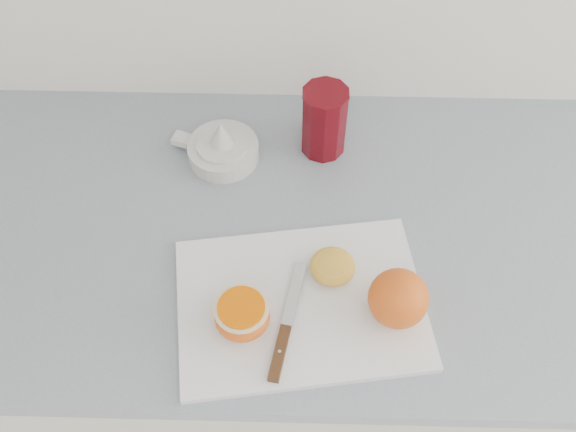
{
  "coord_description": "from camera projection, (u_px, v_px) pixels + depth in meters",
  "views": [
    {
      "loc": [
        -0.1,
        1.09,
        1.75
      ],
      "look_at": [
        -0.12,
        1.66,
        0.96
      ],
      "focal_mm": 40.0,
      "sensor_mm": 36.0,
      "label": 1
    }
  ],
  "objects": [
    {
      "name": "counter",
      "position": [
        269.0,
        338.0,
        1.41
      ],
      "size": [
        2.47,
        0.64,
        0.89
      ],
      "color": "silver",
      "rests_on": "ground"
    },
    {
      "name": "squeezed_shell",
      "position": [
        333.0,
        266.0,
        0.97
      ],
      "size": [
        0.07,
        0.07,
        0.03
      ],
      "color": "gold",
      "rests_on": "cutting_board"
    },
    {
      "name": "whole_orange",
      "position": [
        398.0,
        298.0,
        0.91
      ],
      "size": [
        0.09,
        0.09,
        0.09
      ],
      "color": "#ED4915",
      "rests_on": "cutting_board"
    },
    {
      "name": "citrus_juicer",
      "position": [
        222.0,
        148.0,
        1.12
      ],
      "size": [
        0.16,
        0.12,
        0.08
      ],
      "color": "white",
      "rests_on": "counter"
    },
    {
      "name": "red_tumbler",
      "position": [
        324.0,
        123.0,
        1.1
      ],
      "size": [
        0.08,
        0.08,
        0.13
      ],
      "color": "#5C060E",
      "rests_on": "counter"
    },
    {
      "name": "half_orange",
      "position": [
        242.0,
        315.0,
        0.91
      ],
      "size": [
        0.08,
        0.08,
        0.05
      ],
      "color": "#ED4915",
      "rests_on": "cutting_board"
    },
    {
      "name": "paring_knife",
      "position": [
        282.0,
        342.0,
        0.91
      ],
      "size": [
        0.05,
        0.19,
        0.01
      ],
      "color": "#4B2C11",
      "rests_on": "cutting_board"
    },
    {
      "name": "cutting_board",
      "position": [
        301.0,
        303.0,
        0.96
      ],
      "size": [
        0.4,
        0.31,
        0.01
      ],
      "primitive_type": "cube",
      "rotation": [
        0.0,
        0.0,
        0.15
      ],
      "color": "white",
      "rests_on": "counter"
    }
  ]
}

